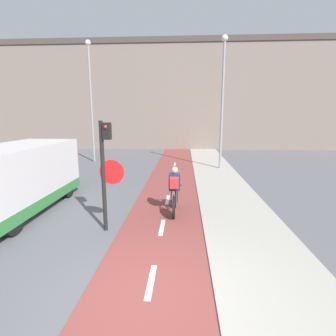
% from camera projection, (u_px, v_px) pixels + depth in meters
% --- Properties ---
extents(ground_plane, '(120.00, 120.00, 0.00)m').
position_uv_depth(ground_plane, '(147.00, 300.00, 4.54)').
color(ground_plane, '#5B5B60').
extents(bike_lane, '(2.34, 60.00, 0.02)m').
position_uv_depth(bike_lane, '(148.00, 299.00, 4.55)').
color(bike_lane, brown).
rests_on(bike_lane, ground_plane).
extents(sidewalk_strip, '(2.40, 60.00, 0.05)m').
position_uv_depth(sidewalk_strip, '(288.00, 305.00, 4.39)').
color(sidewalk_strip, '#A8A399').
rests_on(sidewalk_strip, ground_plane).
extents(building_row_background, '(60.00, 5.20, 10.09)m').
position_uv_depth(building_row_background, '(179.00, 97.00, 26.54)').
color(building_row_background, slate).
rests_on(building_row_background, ground_plane).
extents(traffic_light_pole, '(0.67, 0.25, 3.03)m').
position_uv_depth(traffic_light_pole, '(106.00, 164.00, 6.98)').
color(traffic_light_pole, black).
rests_on(traffic_light_pole, ground_plane).
extents(street_lamp_far, '(0.36, 0.36, 7.94)m').
position_uv_depth(street_lamp_far, '(91.00, 91.00, 17.37)').
color(street_lamp_far, gray).
rests_on(street_lamp_far, ground_plane).
extents(street_lamp_sidewalk, '(0.36, 0.36, 7.54)m').
position_uv_depth(street_lamp_sidewalk, '(223.00, 91.00, 14.98)').
color(street_lamp_sidewalk, gray).
rests_on(street_lamp_sidewalk, ground_plane).
extents(cyclist_near, '(0.46, 1.73, 1.55)m').
position_uv_depth(cyclist_near, '(174.00, 192.00, 8.50)').
color(cyclist_near, black).
rests_on(cyclist_near, ground_plane).
extents(van, '(2.07, 5.21, 2.21)m').
position_uv_depth(van, '(16.00, 180.00, 8.52)').
color(van, silver).
rests_on(van, ground_plane).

